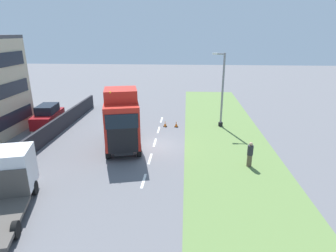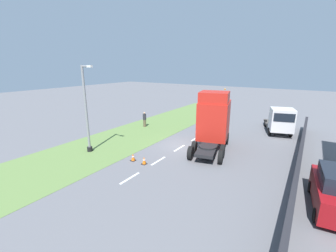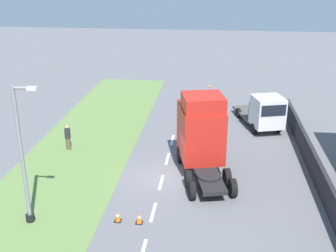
{
  "view_description": "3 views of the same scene",
  "coord_description": "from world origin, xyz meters",
  "px_view_note": "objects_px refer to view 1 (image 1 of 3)",
  "views": [
    {
      "loc": [
        -2.52,
        21.03,
        8.79
      ],
      "look_at": [
        -1.07,
        -1.24,
        1.3
      ],
      "focal_mm": 30.0,
      "sensor_mm": 36.0,
      "label": 1
    },
    {
      "loc": [
        9.06,
        -16.73,
        6.98
      ],
      "look_at": [
        -0.91,
        -1.13,
        1.97
      ],
      "focal_mm": 24.0,
      "sensor_mm": 36.0,
      "label": 2
    },
    {
      "loc": [
        2.86,
        -22.36,
        12.03
      ],
      "look_at": [
        0.2,
        1.09,
        2.87
      ],
      "focal_mm": 45.0,
      "sensor_mm": 36.0,
      "label": 3
    }
  ],
  "objects_px": {
    "lorry_cab": "(122,122)",
    "traffic_cone_lead": "(176,124)",
    "traffic_cone_trailing": "(165,124)",
    "flatbed_truck": "(10,176)",
    "pedestrian": "(250,155)",
    "lamp_post": "(222,95)",
    "parked_car": "(48,116)"
  },
  "relations": [
    {
      "from": "pedestrian",
      "to": "parked_car",
      "type": "bearing_deg",
      "value": -22.65
    },
    {
      "from": "flatbed_truck",
      "to": "pedestrian",
      "type": "bearing_deg",
      "value": 4.38
    },
    {
      "from": "pedestrian",
      "to": "traffic_cone_lead",
      "type": "bearing_deg",
      "value": -56.87
    },
    {
      "from": "flatbed_truck",
      "to": "traffic_cone_lead",
      "type": "relative_size",
      "value": 11.07
    },
    {
      "from": "lorry_cab",
      "to": "traffic_cone_lead",
      "type": "height_order",
      "value": "lorry_cab"
    },
    {
      "from": "flatbed_truck",
      "to": "pedestrian",
      "type": "distance_m",
      "value": 14.64
    },
    {
      "from": "flatbed_truck",
      "to": "traffic_cone_trailing",
      "type": "bearing_deg",
      "value": 45.17
    },
    {
      "from": "lamp_post",
      "to": "flatbed_truck",
      "type": "bearing_deg",
      "value": 47.24
    },
    {
      "from": "pedestrian",
      "to": "traffic_cone_lead",
      "type": "relative_size",
      "value": 3.05
    },
    {
      "from": "pedestrian",
      "to": "traffic_cone_trailing",
      "type": "relative_size",
      "value": 3.05
    },
    {
      "from": "parked_car",
      "to": "traffic_cone_lead",
      "type": "xyz_separation_m",
      "value": [
        -12.39,
        -0.75,
        -0.77
      ]
    },
    {
      "from": "lorry_cab",
      "to": "flatbed_truck",
      "type": "distance_m",
      "value": 8.38
    },
    {
      "from": "flatbed_truck",
      "to": "pedestrian",
      "type": "height_order",
      "value": "flatbed_truck"
    },
    {
      "from": "traffic_cone_lead",
      "to": "traffic_cone_trailing",
      "type": "xyz_separation_m",
      "value": [
        1.09,
        -0.03,
        0.0
      ]
    },
    {
      "from": "lorry_cab",
      "to": "traffic_cone_lead",
      "type": "bearing_deg",
      "value": -134.64
    },
    {
      "from": "flatbed_truck",
      "to": "parked_car",
      "type": "distance_m",
      "value": 13.09
    },
    {
      "from": "flatbed_truck",
      "to": "pedestrian",
      "type": "xyz_separation_m",
      "value": [
        -13.72,
        -5.07,
        -0.62
      ]
    },
    {
      "from": "traffic_cone_trailing",
      "to": "lamp_post",
      "type": "bearing_deg",
      "value": -175.02
    },
    {
      "from": "pedestrian",
      "to": "flatbed_truck",
      "type": "bearing_deg",
      "value": 20.28
    },
    {
      "from": "flatbed_truck",
      "to": "lamp_post",
      "type": "height_order",
      "value": "lamp_post"
    },
    {
      "from": "lamp_post",
      "to": "traffic_cone_trailing",
      "type": "distance_m",
      "value": 6.09
    },
    {
      "from": "flatbed_truck",
      "to": "traffic_cone_lead",
      "type": "xyz_separation_m",
      "value": [
        -8.41,
        -13.21,
        -1.21
      ]
    },
    {
      "from": "lorry_cab",
      "to": "parked_car",
      "type": "height_order",
      "value": "lorry_cab"
    },
    {
      "from": "lorry_cab",
      "to": "traffic_cone_lead",
      "type": "relative_size",
      "value": 11.36
    },
    {
      "from": "lamp_post",
      "to": "traffic_cone_trailing",
      "type": "xyz_separation_m",
      "value": [
        5.36,
        0.47,
        -2.85
      ]
    },
    {
      "from": "parked_car",
      "to": "lamp_post",
      "type": "bearing_deg",
      "value": 179.13
    },
    {
      "from": "parked_car",
      "to": "flatbed_truck",
      "type": "bearing_deg",
      "value": 102.57
    },
    {
      "from": "lorry_cab",
      "to": "flatbed_truck",
      "type": "relative_size",
      "value": 1.03
    },
    {
      "from": "traffic_cone_trailing",
      "to": "parked_car",
      "type": "bearing_deg",
      "value": 3.98
    },
    {
      "from": "traffic_cone_lead",
      "to": "traffic_cone_trailing",
      "type": "distance_m",
      "value": 1.09
    },
    {
      "from": "parked_car",
      "to": "lamp_post",
      "type": "relative_size",
      "value": 0.64
    },
    {
      "from": "lorry_cab",
      "to": "lamp_post",
      "type": "xyz_separation_m",
      "value": [
        -8.12,
        -6.75,
        0.7
      ]
    }
  ]
}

